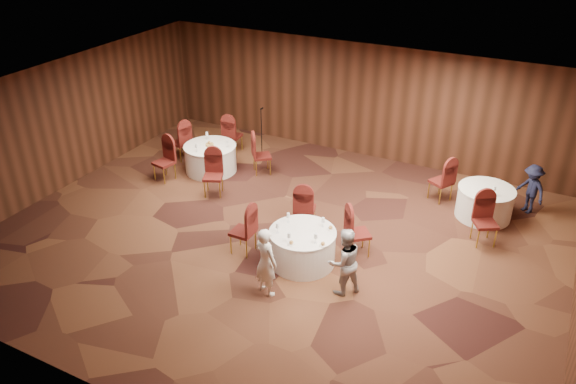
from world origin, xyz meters
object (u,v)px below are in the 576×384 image
at_px(table_main, 302,247).
at_px(man_c, 531,189).
at_px(table_right, 485,203).
at_px(table_left, 211,158).
at_px(woman_a, 266,262).
at_px(mic_stand, 262,143).
at_px(woman_b, 344,262).

xyz_separation_m(table_main, man_c, (3.89, 4.28, 0.24)).
distance_m(table_main, table_right, 4.66).
xyz_separation_m(table_left, woman_a, (3.87, -3.89, 0.34)).
xyz_separation_m(table_left, table_right, (7.05, 0.88, 0.00)).
height_order(table_main, table_left, same).
relative_size(table_left, man_c, 1.15).
distance_m(mic_stand, woman_b, 6.41).
relative_size(mic_stand, woman_a, 1.01).
relative_size(woman_a, woman_b, 1.03).
bearing_deg(table_main, woman_a, -98.87).
relative_size(mic_stand, woman_b, 1.04).
xyz_separation_m(woman_a, woman_b, (1.29, 0.69, -0.02)).
relative_size(woman_b, man_c, 1.14).
height_order(mic_stand, man_c, mic_stand).
height_order(table_left, table_right, same).
xyz_separation_m(table_right, woman_a, (-3.18, -4.76, 0.34)).
relative_size(mic_stand, man_c, 1.18).
bearing_deg(man_c, table_right, -101.38).
bearing_deg(mic_stand, table_main, -51.64).
xyz_separation_m(mic_stand, woman_a, (3.10, -5.35, 0.31)).
distance_m(table_left, woman_b, 6.08).
bearing_deg(mic_stand, table_left, -117.75).
bearing_deg(table_left, table_main, -33.57).
bearing_deg(woman_b, table_main, -73.42).
distance_m(table_main, mic_stand, 5.30).
height_order(woman_a, man_c, woman_a).
height_order(table_main, mic_stand, mic_stand).
xyz_separation_m(table_main, woman_b, (1.11, -0.51, 0.32)).
height_order(mic_stand, woman_b, mic_stand).
relative_size(table_right, woman_b, 0.93).
bearing_deg(table_right, table_left, -172.92).
bearing_deg(table_main, woman_b, -24.57).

